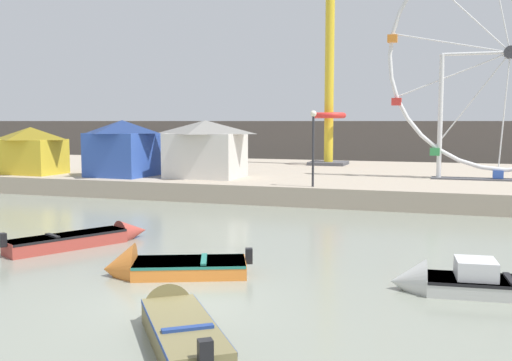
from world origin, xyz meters
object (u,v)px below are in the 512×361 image
object	(u,v)px
carnival_booth_blue_tent	(123,147)
carnival_booth_yellow_awning	(31,150)
motorboat_olive_wood	(177,322)
motorboat_pale_grey	(461,282)
ferris_wheel_white_frame	(510,56)
promenade_lamp_near	(313,137)
motorboat_orange_hull	(160,268)
motorboat_faded_red	(88,238)
drop_tower_yellow_tower	(329,97)
carnival_booth_white_ticket	(205,148)

from	to	relation	value
carnival_booth_blue_tent	carnival_booth_yellow_awning	world-z (taller)	carnival_booth_blue_tent
motorboat_olive_wood	carnival_booth_blue_tent	distance (m)	25.53
motorboat_olive_wood	motorboat_pale_grey	xyz separation A→B (m)	(5.59, 5.03, -0.00)
ferris_wheel_white_frame	promenade_lamp_near	size ratio (longest dim) A/B	3.56
carnival_booth_blue_tent	carnival_booth_yellow_awning	bearing A→B (deg)	-172.14
motorboat_orange_hull	carnival_booth_yellow_awning	distance (m)	24.38
motorboat_olive_wood	promenade_lamp_near	size ratio (longest dim) A/B	1.10
motorboat_faded_red	drop_tower_yellow_tower	size ratio (longest dim) A/B	0.37
motorboat_faded_red	ferris_wheel_white_frame	xyz separation A→B (m)	(15.14, 18.55, 7.74)
motorboat_pale_grey	carnival_booth_yellow_awning	xyz separation A→B (m)	(-25.89, 15.72, 2.30)
motorboat_pale_grey	carnival_booth_white_ticket	world-z (taller)	carnival_booth_white_ticket
motorboat_pale_grey	drop_tower_yellow_tower	world-z (taller)	drop_tower_yellow_tower
motorboat_olive_wood	carnival_booth_blue_tent	bearing A→B (deg)	-3.13
motorboat_pale_grey	carnival_booth_yellow_awning	bearing A→B (deg)	-36.78
motorboat_faded_red	ferris_wheel_white_frame	size ratio (longest dim) A/B	0.37
ferris_wheel_white_frame	carnival_booth_yellow_awning	xyz separation A→B (m)	(-28.51, -4.92, -5.43)
motorboat_olive_wood	motorboat_orange_hull	bearing A→B (deg)	-4.96
motorboat_orange_hull	promenade_lamp_near	xyz separation A→B (m)	(1.07, 14.89, 3.35)
motorboat_pale_grey	ferris_wheel_white_frame	bearing A→B (deg)	-102.77
carnival_booth_yellow_awning	promenade_lamp_near	bearing A→B (deg)	-2.57
motorboat_faded_red	carnival_booth_blue_tent	world-z (taller)	carnival_booth_blue_tent
carnival_booth_yellow_awning	promenade_lamp_near	distance (m)	18.91
motorboat_olive_wood	ferris_wheel_white_frame	size ratio (longest dim) A/B	0.31
motorboat_orange_hull	carnival_booth_blue_tent	bearing A→B (deg)	-78.33
drop_tower_yellow_tower	carnival_booth_yellow_awning	distance (m)	21.85
drop_tower_yellow_tower	promenade_lamp_near	world-z (taller)	drop_tower_yellow_tower
ferris_wheel_white_frame	carnival_booth_white_ticket	distance (m)	18.12
motorboat_olive_wood	carnival_booth_white_ticket	bearing A→B (deg)	-14.71
promenade_lamp_near	motorboat_orange_hull	bearing A→B (deg)	-94.10
motorboat_faded_red	motorboat_olive_wood	bearing A→B (deg)	-107.48
carnival_booth_blue_tent	motorboat_olive_wood	bearing A→B (deg)	-53.48
carnival_booth_blue_tent	carnival_booth_yellow_awning	distance (m)	6.39
motorboat_pale_grey	promenade_lamp_near	size ratio (longest dim) A/B	1.13
motorboat_faded_red	drop_tower_yellow_tower	distance (m)	28.28
ferris_wheel_white_frame	carnival_booth_white_ticket	bearing A→B (deg)	-168.07
carnival_booth_white_ticket	motorboat_olive_wood	bearing A→B (deg)	-68.34
motorboat_pale_grey	drop_tower_yellow_tower	distance (m)	31.56
ferris_wheel_white_frame	promenade_lamp_near	distance (m)	12.54
carnival_booth_blue_tent	motorboat_faded_red	bearing A→B (deg)	-60.37
motorboat_olive_wood	carnival_booth_yellow_awning	distance (m)	29.11
motorboat_pale_grey	carnival_booth_white_ticket	size ratio (longest dim) A/B	0.94
motorboat_olive_wood	ferris_wheel_white_frame	distance (m)	28.03
carnival_booth_white_ticket	carnival_booth_blue_tent	bearing A→B (deg)	-170.97
motorboat_faded_red	ferris_wheel_white_frame	distance (m)	25.16
ferris_wheel_white_frame	carnival_booth_blue_tent	xyz separation A→B (m)	(-22.14, -4.41, -5.21)
motorboat_faded_red	promenade_lamp_near	size ratio (longest dim) A/B	1.31
motorboat_orange_hull	ferris_wheel_white_frame	distance (m)	25.25
promenade_lamp_near	carnival_booth_white_ticket	bearing A→B (deg)	157.58
carnival_booth_white_ticket	drop_tower_yellow_tower	bearing A→B (deg)	68.27
carnival_booth_yellow_awning	drop_tower_yellow_tower	bearing A→B (deg)	42.45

